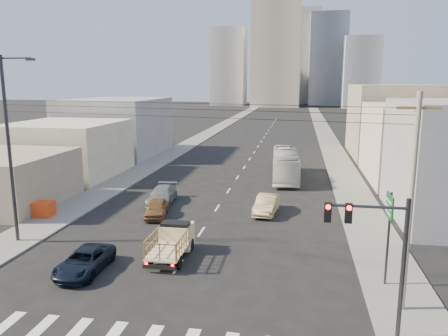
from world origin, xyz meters
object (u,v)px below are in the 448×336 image
(sedan_brown, at_px, (156,208))
(sedan_tan, at_px, (267,204))
(city_bus, at_px, (285,164))
(utility_pole, at_px, (411,202))
(crate_stack, at_px, (41,209))
(flatbed_pickup, at_px, (172,240))
(streetlamp_left, at_px, (10,145))
(green_sign, at_px, (389,217))
(traffic_signal, at_px, (377,244))
(navy_pickup, at_px, (85,261))
(sedan_grey, at_px, (162,195))

(sedan_brown, relative_size, sedan_tan, 0.90)
(city_bus, bearing_deg, sedan_brown, -124.33)
(utility_pole, xyz_separation_m, crate_stack, (-24.50, 10.13, -4.50))
(flatbed_pickup, distance_m, sedan_brown, 8.34)
(city_bus, xyz_separation_m, crate_stack, (-18.22, -17.30, -0.89))
(sedan_brown, distance_m, streetlamp_left, 11.46)
(green_sign, bearing_deg, streetlamp_left, 173.68)
(traffic_signal, bearing_deg, flatbed_pickup, 147.02)
(navy_pickup, height_order, crate_stack, same)
(navy_pickup, height_order, sedan_brown, sedan_brown)
(streetlamp_left, relative_size, crate_stack, 6.67)
(utility_pole, height_order, crate_stack, utility_pole)
(sedan_tan, height_order, traffic_signal, traffic_signal)
(navy_pickup, relative_size, sedan_brown, 1.13)
(utility_pole, distance_m, streetlamp_left, 23.47)
(green_sign, height_order, streetlamp_left, streetlamp_left)
(sedan_grey, bearing_deg, flatbed_pickup, -73.93)
(city_bus, distance_m, traffic_signal, 30.38)
(flatbed_pickup, relative_size, green_sign, 0.88)
(navy_pickup, xyz_separation_m, crate_stack, (-8.09, 8.70, 0.06))
(traffic_signal, bearing_deg, navy_pickup, 165.00)
(sedan_brown, relative_size, crate_stack, 2.23)
(flatbed_pickup, height_order, navy_pickup, flatbed_pickup)
(sedan_brown, height_order, sedan_tan, sedan_tan)
(sedan_tan, distance_m, sedan_grey, 9.32)
(navy_pickup, bearing_deg, traffic_signal, -16.00)
(city_bus, distance_m, streetlamp_left, 28.33)
(city_bus, relative_size, sedan_tan, 2.55)
(navy_pickup, xyz_separation_m, sedan_brown, (0.66, 10.44, 0.05))
(green_sign, height_order, utility_pole, utility_pole)
(sedan_brown, relative_size, streetlamp_left, 0.33)
(city_bus, height_order, crate_stack, city_bus)
(sedan_grey, relative_size, traffic_signal, 0.82)
(navy_pickup, xyz_separation_m, green_sign, (16.07, 1.07, 3.11))
(sedan_tan, relative_size, traffic_signal, 0.74)
(crate_stack, bearing_deg, sedan_grey, 34.77)
(sedan_tan, distance_m, traffic_signal, 17.96)
(flatbed_pickup, bearing_deg, crate_stack, 154.63)
(city_bus, bearing_deg, streetlamp_left, -129.56)
(sedan_brown, xyz_separation_m, utility_pole, (15.75, -11.86, 4.50))
(flatbed_pickup, distance_m, navy_pickup, 5.09)
(sedan_brown, distance_m, traffic_signal, 20.36)
(sedan_brown, height_order, sedan_grey, sedan_grey)
(traffic_signal, height_order, utility_pole, utility_pole)
(sedan_tan, xyz_separation_m, traffic_signal, (5.58, -16.74, 3.35))
(sedan_grey, height_order, crate_stack, sedan_grey)
(sedan_brown, bearing_deg, crate_stack, 179.57)
(sedan_grey, bearing_deg, sedan_brown, -83.21)
(flatbed_pickup, xyz_separation_m, sedan_tan, (4.93, 9.92, -0.36))
(sedan_brown, bearing_deg, flatbed_pickup, -76.72)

